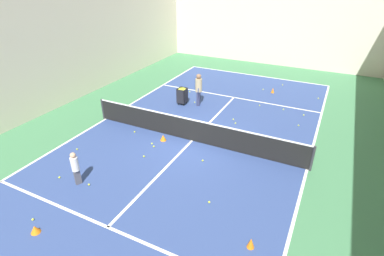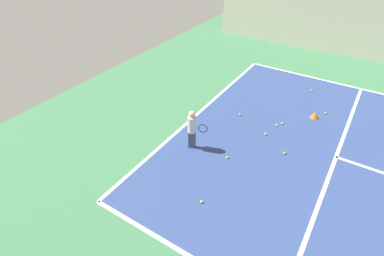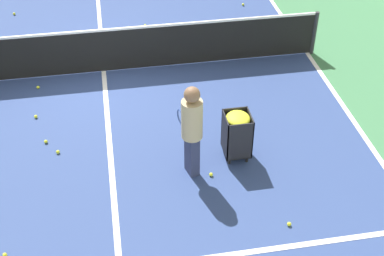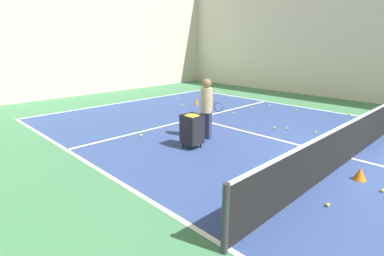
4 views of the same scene
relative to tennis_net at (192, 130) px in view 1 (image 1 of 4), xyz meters
The scene contains 42 objects.
ground_plane 0.55m from the tennis_net, ahead, with size 30.82×30.82×0.00m, color #3D754C.
court_playing_area 0.55m from the tennis_net, ahead, with size 9.70×20.29×0.00m.
line_baseline_far 10.16m from the tennis_net, 90.00° to the left, with size 9.70×0.10×0.00m, color white.
line_sideline_left 4.88m from the tennis_net, behind, with size 0.10×20.29×0.00m, color white.
line_sideline_right 4.88m from the tennis_net, ahead, with size 0.10×20.29×0.00m, color white.
line_service_near 5.61m from the tennis_net, 90.00° to the right, with size 9.70×0.10×0.00m, color white.
line_service_far 5.61m from the tennis_net, 90.00° to the left, with size 9.70×0.10×0.00m, color white.
line_centre_service 0.54m from the tennis_net, ahead, with size 0.10×11.16×0.00m, color white.
hall_enclosure_left 8.72m from the tennis_net, behind, with size 0.15×27.12×7.11m.
hall_enclosure_far 13.82m from the tennis_net, 90.00° to the left, with size 16.23×0.15×7.11m.
tennis_net is the anchor object (origin of this frame).
coach_at_net 3.94m from the tennis_net, 111.07° to the left, with size 0.44×0.69×1.79m.
child_midcourt 4.98m from the tennis_net, 117.10° to the right, with size 0.34×0.34×1.28m.
ball_cart 4.07m from the tennis_net, 123.92° to the left, with size 0.47×0.51×0.94m.
training_cone_0 5.94m from the tennis_net, 48.12° to the right, with size 0.21×0.21×0.32m, color orange.
training_cone_1 6.88m from the tennis_net, 104.62° to the right, with size 0.28×0.28×0.24m, color orange.
training_cone_2 7.57m from the tennis_net, 75.73° to the left, with size 0.19×0.19×0.33m, color orange.
training_cone_3 1.33m from the tennis_net, 154.91° to the right, with size 0.26×0.26×0.27m, color orange.
tennis_ball_0 1.59m from the tennis_net, 18.22° to the left, with size 0.07×0.07×0.07m, color yellow.
tennis_ball_1 5.12m from the tennis_net, 19.46° to the left, with size 0.07×0.07×0.07m, color yellow.
tennis_ball_4 5.90m from the tennis_net, 59.75° to the left, with size 0.07×0.07×0.07m, color yellow.
tennis_ball_5 2.81m from the tennis_net, 169.35° to the right, with size 0.07×0.07×0.07m, color yellow.
tennis_ball_6 4.90m from the tennis_net, 144.70° to the right, with size 0.07×0.07×0.07m, color yellow.
tennis_ball_7 1.73m from the tennis_net, 48.91° to the right, with size 0.07×0.07×0.07m, color yellow.
tennis_ball_9 5.34m from the tennis_net, 41.39° to the left, with size 0.07×0.07×0.07m, color yellow.
tennis_ball_10 2.95m from the tennis_net, 70.84° to the left, with size 0.07×0.07×0.07m, color yellow.
tennis_ball_11 4.77m from the tennis_net, 113.20° to the right, with size 0.07×0.07×0.07m, color yellow.
tennis_ball_12 6.32m from the tennis_net, 50.07° to the left, with size 0.07×0.07×0.07m, color yellow.
tennis_ball_13 5.33m from the tennis_net, 71.55° to the left, with size 0.07×0.07×0.07m, color yellow.
tennis_ball_15 7.68m from the tennis_net, 80.88° to the left, with size 0.07×0.07×0.07m, color yellow.
tennis_ball_16 4.23m from the tennis_net, 114.19° to the left, with size 0.07×0.07×0.07m, color yellow.
tennis_ball_17 8.80m from the tennis_net, 59.36° to the left, with size 0.07×0.07×0.07m, color yellow.
tennis_ball_20 1.78m from the tennis_net, 135.26° to the right, with size 0.07×0.07×0.07m, color yellow.
tennis_ball_21 2.16m from the tennis_net, 47.57° to the left, with size 0.07×0.07×0.07m, color yellow.
tennis_ball_22 2.72m from the tennis_net, 63.73° to the left, with size 0.07×0.07×0.07m, color yellow.
tennis_ball_24 5.86m from the tennis_net, 117.69° to the left, with size 0.07×0.07×0.07m, color yellow.
tennis_ball_25 9.19m from the tennis_net, 76.50° to the left, with size 0.07×0.07×0.07m, color yellow.
tennis_ball_26 5.52m from the tennis_net, 124.57° to the right, with size 0.07×0.07×0.07m, color yellow.
tennis_ball_28 6.76m from the tennis_net, 109.15° to the right, with size 0.07×0.07×0.07m, color yellow.
tennis_ball_29 2.39m from the tennis_net, 119.78° to the right, with size 0.07×0.07×0.07m, color yellow.
tennis_ball_31 4.04m from the tennis_net, 55.70° to the right, with size 0.07×0.07×0.07m, color yellow.
tennis_ball_33 1.83m from the tennis_net, 143.74° to the right, with size 0.07×0.07×0.07m, color yellow.
Camera 1 is at (5.04, -10.19, 6.71)m, focal length 28.00 mm.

